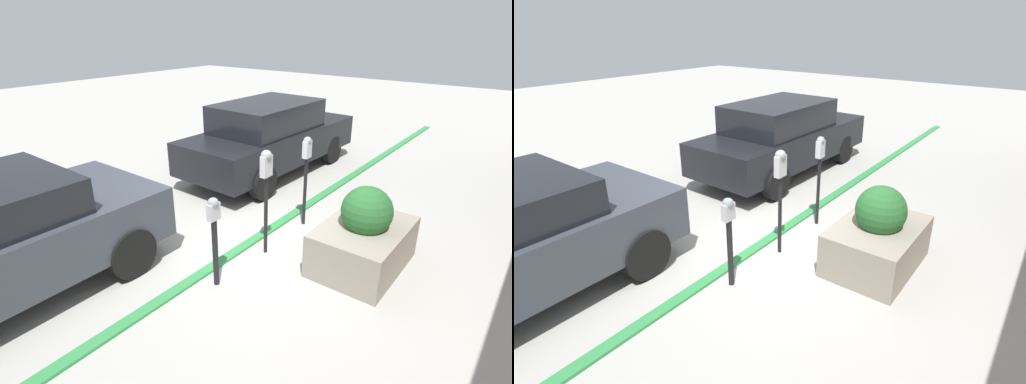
% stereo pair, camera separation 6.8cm
% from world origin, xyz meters
% --- Properties ---
extents(ground_plane, '(40.00, 40.00, 0.00)m').
position_xyz_m(ground_plane, '(0.00, 0.00, 0.00)').
color(ground_plane, '#ADAAA3').
extents(curb_strip, '(19.00, 0.16, 0.04)m').
position_xyz_m(curb_strip, '(0.00, 0.08, 0.02)').
color(curb_strip, '#338C47').
rests_on(curb_strip, ground_plane).
extents(parking_meter_nearest, '(0.17, 0.14, 1.26)m').
position_xyz_m(parking_meter_nearest, '(-1.04, -0.22, 0.83)').
color(parking_meter_nearest, black).
rests_on(parking_meter_nearest, ground_plane).
extents(parking_meter_second, '(0.19, 0.16, 1.61)m').
position_xyz_m(parking_meter_second, '(0.00, -0.26, 1.21)').
color(parking_meter_second, black).
rests_on(parking_meter_second, ground_plane).
extents(parking_meter_middle, '(0.15, 0.13, 1.55)m').
position_xyz_m(parking_meter_middle, '(1.14, -0.23, 1.09)').
color(parking_meter_middle, black).
rests_on(parking_meter_middle, ground_plane).
extents(planter_box, '(1.51, 1.06, 1.21)m').
position_xyz_m(planter_box, '(0.54, -1.56, 0.45)').
color(planter_box, gray).
rests_on(planter_box, ground_plane).
extents(parked_car_middle, '(4.57, 1.85, 1.63)m').
position_xyz_m(parked_car_middle, '(2.90, 1.75, 0.84)').
color(parked_car_middle, black).
rests_on(parked_car_middle, ground_plane).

